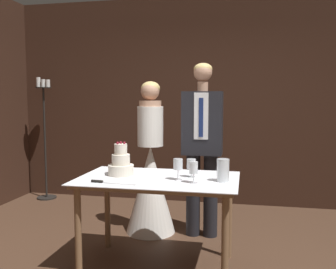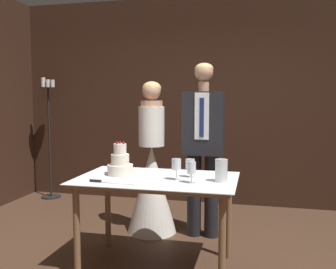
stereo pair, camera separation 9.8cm
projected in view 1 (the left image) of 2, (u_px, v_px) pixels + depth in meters
wall_back at (201, 101)px, 5.25m from camera, size 5.58×0.12×2.86m
cake_table at (158, 188)px, 3.21m from camera, size 1.36×0.84×0.79m
tiered_cake at (121, 164)px, 3.31m from camera, size 0.23×0.23×0.30m
cake_knife at (105, 182)px, 3.00m from camera, size 0.39×0.05×0.02m
wine_glass_near at (191, 165)px, 3.22m from camera, size 0.08×0.08×0.16m
wine_glass_middle at (194, 169)px, 3.00m from camera, size 0.07×0.07×0.17m
wine_glass_far at (178, 165)px, 3.11m from camera, size 0.08×0.08×0.18m
hurricane_candle at (223, 171)px, 3.05m from camera, size 0.10×0.10×0.19m
bride at (151, 178)px, 4.09m from camera, size 0.54×0.54×1.65m
groom at (202, 142)px, 3.94m from camera, size 0.42×0.25×1.84m
candle_stand at (45, 138)px, 5.45m from camera, size 0.28×0.28×1.77m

